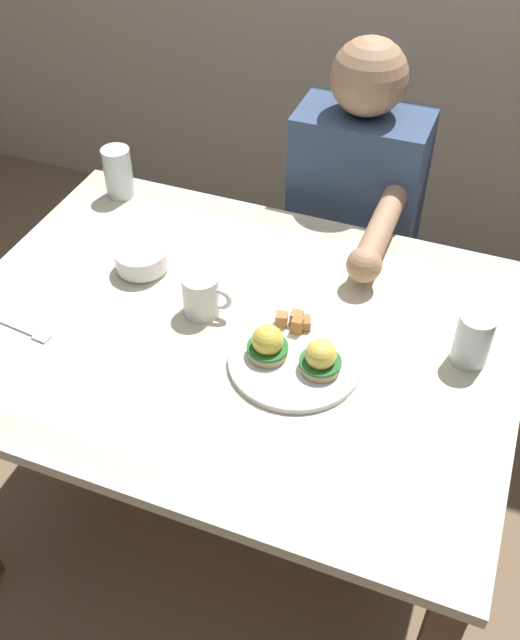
% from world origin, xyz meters
% --- Properties ---
extents(ground_plane, '(6.00, 6.00, 0.00)m').
position_xyz_m(ground_plane, '(0.00, 0.00, 0.00)').
color(ground_plane, '#7F664C').
extents(dining_table, '(1.20, 0.90, 0.74)m').
position_xyz_m(dining_table, '(0.00, 0.00, 0.63)').
color(dining_table, beige).
rests_on(dining_table, ground_plane).
extents(eggs_benedict_plate, '(0.27, 0.27, 0.09)m').
position_xyz_m(eggs_benedict_plate, '(0.16, -0.06, 0.76)').
color(eggs_benedict_plate, white).
rests_on(eggs_benedict_plate, dining_table).
extents(fruit_bowl, '(0.12, 0.12, 0.05)m').
position_xyz_m(fruit_bowl, '(-0.27, 0.10, 0.77)').
color(fruit_bowl, white).
rests_on(fruit_bowl, dining_table).
extents(coffee_mug, '(0.11, 0.08, 0.09)m').
position_xyz_m(coffee_mug, '(-0.08, 0.02, 0.79)').
color(coffee_mug, white).
rests_on(coffee_mug, dining_table).
extents(fork, '(0.16, 0.04, 0.00)m').
position_xyz_m(fork, '(-0.41, -0.17, 0.74)').
color(fork, silver).
rests_on(fork, dining_table).
extents(water_glass_near, '(0.07, 0.07, 0.12)m').
position_xyz_m(water_glass_near, '(0.48, 0.08, 0.79)').
color(water_glass_near, silver).
rests_on(water_glass_near, dining_table).
extents(water_glass_far, '(0.07, 0.07, 0.13)m').
position_xyz_m(water_glass_far, '(-0.47, 0.37, 0.80)').
color(water_glass_far, silver).
rests_on(water_glass_far, dining_table).
extents(diner_person, '(0.34, 0.54, 1.14)m').
position_xyz_m(diner_person, '(0.11, 0.60, 0.65)').
color(diner_person, '#33333D').
rests_on(diner_person, ground_plane).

